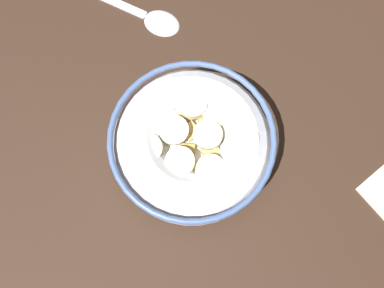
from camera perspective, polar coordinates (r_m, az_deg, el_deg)
name	(u,v)px	position (r cm, az deg, el deg)	size (l,w,h in cm)	color
ground_plane	(192,153)	(42.33, 0.00, -1.41)	(113.42, 113.42, 2.00)	#332116
cereal_bowl	(192,144)	(38.51, 0.02, 0.01)	(16.12, 16.12, 5.62)	silver
spoon	(147,15)	(48.05, -6.67, 18.35)	(3.39, 15.36, 0.80)	silver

